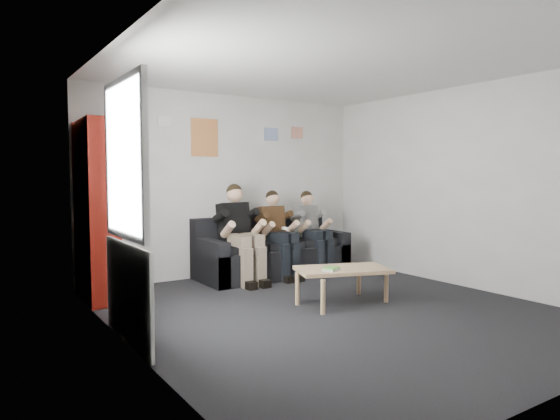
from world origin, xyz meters
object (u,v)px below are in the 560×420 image
Objects in this scene: bookshelf at (97,211)px; person_middle at (279,234)px; sofa at (271,254)px; coffee_table at (342,272)px; person_left at (241,234)px; person_right at (313,231)px.

bookshelf is 2.58m from person_middle.
sofa is 1.89m from coffee_table.
person_middle is at bearing -90.00° from sofa.
person_left is (1.91, -0.10, -0.39)m from bookshelf.
sofa is 0.39m from person_middle.
person_right reaches higher than sofa.
coffee_table is at bearing -90.37° from person_middle.
bookshelf is 1.95m from person_left.
bookshelf reaches higher than coffee_table.
person_left is 1.10× the size of person_right.
person_right is at bearing -17.45° from sofa.
bookshelf is (-2.54, -0.11, 0.76)m from sofa.
coffee_table is 0.84× the size of person_right.
bookshelf is at bearing 176.92° from person_left.
person_left reaches higher than coffee_table.
person_right is (3.18, -0.09, -0.44)m from bookshelf.
sofa is 1.80× the size of person_right.
coffee_table is at bearing -119.83° from person_right.
person_middle reaches higher than coffee_table.
sofa is at bearing 96.62° from person_middle.
person_middle reaches higher than person_right.
sofa is at bearing 18.00° from person_left.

